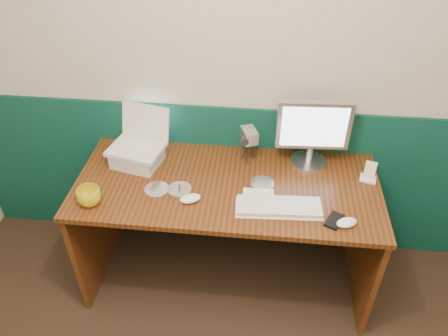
# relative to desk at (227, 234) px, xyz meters

# --- Properties ---
(back_wall) EXTENTS (3.50, 0.04, 2.50)m
(back_wall) POSITION_rel_desk_xyz_m (0.09, 0.37, 0.88)
(back_wall) COLOR #BAB19D
(back_wall) RESTS_ON ground
(wainscot) EXTENTS (3.48, 0.02, 1.00)m
(wainscot) POSITION_rel_desk_xyz_m (0.09, 0.36, 0.12)
(wainscot) COLOR #07322E
(wainscot) RESTS_ON ground
(desk) EXTENTS (1.60, 0.70, 0.75)m
(desk) POSITION_rel_desk_xyz_m (0.00, 0.00, 0.00)
(desk) COLOR #391D0A
(desk) RESTS_ON ground
(laptop_riser) EXTENTS (0.28, 0.26, 0.08)m
(laptop_riser) POSITION_rel_desk_xyz_m (-0.51, 0.13, 0.42)
(laptop_riser) COLOR #B8BCC3
(laptop_riser) RESTS_ON desk
(laptop) EXTENTS (0.32, 0.27, 0.24)m
(laptop) POSITION_rel_desk_xyz_m (-0.51, 0.13, 0.58)
(laptop) COLOR silver
(laptop) RESTS_ON laptop_riser
(monitor) EXTENTS (0.39, 0.13, 0.38)m
(monitor) POSITION_rel_desk_xyz_m (0.43, 0.23, 0.57)
(monitor) COLOR silver
(monitor) RESTS_ON desk
(keyboard) EXTENTS (0.42, 0.16, 0.02)m
(keyboard) POSITION_rel_desk_xyz_m (0.27, -0.17, 0.39)
(keyboard) COLOR silver
(keyboard) RESTS_ON desk
(mouse_right) EXTENTS (0.12, 0.10, 0.03)m
(mouse_right) POSITION_rel_desk_xyz_m (0.59, -0.24, 0.39)
(mouse_right) COLOR white
(mouse_right) RESTS_ON desk
(mouse_left) EXTENTS (0.12, 0.10, 0.04)m
(mouse_left) POSITION_rel_desk_xyz_m (-0.17, -0.15, 0.39)
(mouse_left) COLOR white
(mouse_left) RESTS_ON desk
(mug) EXTENTS (0.14, 0.14, 0.09)m
(mug) POSITION_rel_desk_xyz_m (-0.66, -0.23, 0.42)
(mug) COLOR gold
(mug) RESTS_ON desk
(camcorder) EXTENTS (0.12, 0.14, 0.18)m
(camcorder) POSITION_rel_desk_xyz_m (0.10, 0.22, 0.46)
(camcorder) COLOR #B7B6BC
(camcorder) RESTS_ON desk
(cd_spindle) EXTENTS (0.12, 0.12, 0.03)m
(cd_spindle) POSITION_rel_desk_xyz_m (-0.23, -0.10, 0.39)
(cd_spindle) COLOR #AFB3BF
(cd_spindle) RESTS_ON desk
(cd_loose_a) EXTENTS (0.13, 0.13, 0.00)m
(cd_loose_a) POSITION_rel_desk_xyz_m (-0.36, -0.08, 0.38)
(cd_loose_a) COLOR silver
(cd_loose_a) RESTS_ON desk
(cd_loose_b) EXTENTS (0.12, 0.12, 0.00)m
(cd_loose_b) POSITION_rel_desk_xyz_m (0.18, 0.03, 0.38)
(cd_loose_b) COLOR silver
(cd_loose_b) RESTS_ON desk
(pen) EXTENTS (0.10, 0.09, 0.01)m
(pen) POSITION_rel_desk_xyz_m (0.40, -0.09, 0.38)
(pen) COLOR black
(pen) RESTS_ON desk
(papers) EXTENTS (0.16, 0.11, 0.00)m
(papers) POSITION_rel_desk_xyz_m (0.17, -0.08, 0.38)
(papers) COLOR white
(papers) RESTS_ON desk
(dock) EXTENTS (0.10, 0.08, 0.02)m
(dock) POSITION_rel_desk_xyz_m (0.74, 0.11, 0.38)
(dock) COLOR white
(dock) RESTS_ON desk
(music_player) EXTENTS (0.06, 0.04, 0.10)m
(music_player) POSITION_rel_desk_xyz_m (0.74, 0.11, 0.44)
(music_player) COLOR white
(music_player) RESTS_ON dock
(pda) EXTENTS (0.11, 0.13, 0.01)m
(pda) POSITION_rel_desk_xyz_m (0.54, -0.22, 0.38)
(pda) COLOR black
(pda) RESTS_ON desk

